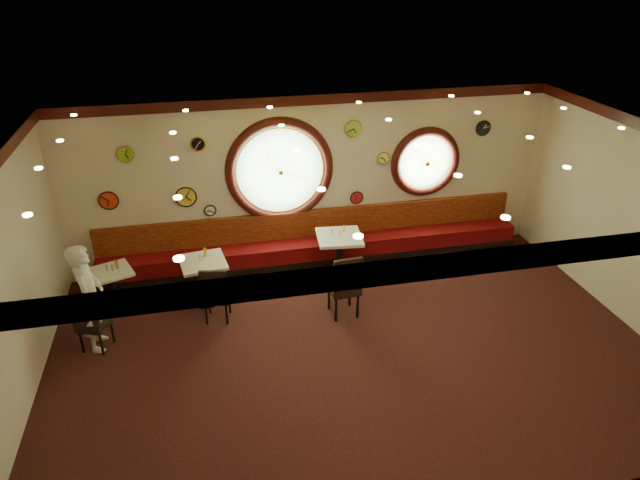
{
  "coord_description": "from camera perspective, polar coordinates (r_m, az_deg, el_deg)",
  "views": [
    {
      "loc": [
        -2.0,
        -6.68,
        5.42
      ],
      "look_at": [
        -0.34,
        0.8,
        1.5
      ],
      "focal_mm": 32.0,
      "sensor_mm": 36.0,
      "label": 1
    }
  ],
  "objects": [
    {
      "name": "table_c",
      "position": [
        10.3,
        1.92,
        -1.16
      ],
      "size": [
        0.86,
        0.86,
        0.86
      ],
      "color": "black",
      "rests_on": "floor"
    },
    {
      "name": "condiment_c_bottle",
      "position": [
        10.27,
        2.39,
        1.15
      ],
      "size": [
        0.04,
        0.04,
        0.14
      ],
      "primitive_type": "cylinder",
      "color": "gold",
      "rests_on": "table_c"
    },
    {
      "name": "molding_front",
      "position": [
        4.82,
        13.77,
        -2.37
      ],
      "size": [
        9.0,
        0.1,
        0.18
      ],
      "primitive_type": "cube",
      "color": "#350D09",
      "rests_on": "wall_back"
    },
    {
      "name": "molding_back",
      "position": [
        10.1,
        -0.78,
        13.88
      ],
      "size": [
        9.0,
        0.1,
        0.18
      ],
      "primitive_type": "cube",
      "color": "#350D09",
      "rests_on": "wall_back"
    },
    {
      "name": "condiment_b_pepper",
      "position": [
        9.63,
        -11.6,
        -1.83
      ],
      "size": [
        0.03,
        0.03,
        0.09
      ],
      "primitive_type": "cylinder",
      "color": "silver",
      "rests_on": "table_b"
    },
    {
      "name": "wall_clock_5",
      "position": [
        10.08,
        -12.12,
        9.37
      ],
      "size": [
        0.24,
        0.03,
        0.24
      ],
      "primitive_type": "cylinder",
      "rotation": [
        1.57,
        0.0,
        0.0
      ],
      "color": "black",
      "rests_on": "wall_back"
    },
    {
      "name": "wall_left",
      "position": [
        8.09,
        -28.85,
        -4.8
      ],
      "size": [
        0.02,
        6.0,
        3.2
      ],
      "primitive_type": "cube",
      "color": "beige",
      "rests_on": "floor"
    },
    {
      "name": "porthole_left_frame",
      "position": [
        10.39,
        -4.04,
        6.94
      ],
      "size": [
        1.98,
        0.18,
        1.98
      ],
      "primitive_type": "torus",
      "rotation": [
        1.57,
        0.0,
        0.0
      ],
      "color": "#350D09",
      "rests_on": "wall_back"
    },
    {
      "name": "wall_clock_1",
      "position": [
        10.42,
        3.34,
        11.08
      ],
      "size": [
        0.3,
        0.03,
        0.3
      ],
      "primitive_type": "cylinder",
      "rotation": [
        1.57,
        0.0,
        0.0
      ],
      "color": "#96D141",
      "rests_on": "wall_back"
    },
    {
      "name": "banquette_seat",
      "position": [
        10.86,
        -0.44,
        -0.72
      ],
      "size": [
        8.0,
        0.55,
        0.3
      ],
      "primitive_type": "cube",
      "color": "#5C070B",
      "rests_on": "banquette_base"
    },
    {
      "name": "wall_front",
      "position": [
        5.66,
        12.27,
        -16.05
      ],
      "size": [
        9.0,
        0.02,
        3.2
      ],
      "primitive_type": "cube",
      "color": "beige",
      "rests_on": "floor"
    },
    {
      "name": "wall_clock_7",
      "position": [
        10.5,
        -20.38,
        3.73
      ],
      "size": [
        0.32,
        0.03,
        0.32
      ],
      "primitive_type": "cylinder",
      "rotation": [
        1.57,
        0.0,
        0.0
      ],
      "color": "red",
      "rests_on": "wall_back"
    },
    {
      "name": "table_b",
      "position": [
        9.81,
        -11.49,
        -3.57
      ],
      "size": [
        0.82,
        0.82,
        0.8
      ],
      "color": "black",
      "rests_on": "floor"
    },
    {
      "name": "porthole_right_ring",
      "position": [
        11.11,
        10.54,
        7.62
      ],
      "size": [
        1.09,
        0.03,
        1.09
      ],
      "primitive_type": "torus",
      "rotation": [
        1.57,
        0.0,
        0.0
      ],
      "color": "gold",
      "rests_on": "wall_back"
    },
    {
      "name": "wall_clock_6",
      "position": [
        10.9,
        3.66,
        4.26
      ],
      "size": [
        0.24,
        0.03,
        0.24
      ],
      "primitive_type": "cylinder",
      "rotation": [
        1.57,
        0.0,
        0.0
      ],
      "color": "red",
      "rests_on": "wall_back"
    },
    {
      "name": "chair_c",
      "position": [
        9.17,
        2.58,
        -4.28
      ],
      "size": [
        0.51,
        0.51,
        0.7
      ],
      "rotation": [
        0.0,
        0.0,
        0.08
      ],
      "color": "black",
      "rests_on": "floor"
    },
    {
      "name": "condiment_c_salt",
      "position": [
        10.16,
        1.22,
        0.76
      ],
      "size": [
        0.04,
        0.04,
        0.1
      ],
      "primitive_type": "cylinder",
      "color": "silver",
      "rests_on": "table_c"
    },
    {
      "name": "porthole_left_ring",
      "position": [
        10.36,
        -4.01,
        6.88
      ],
      "size": [
        1.61,
        0.03,
        1.61
      ],
      "primitive_type": "torus",
      "rotation": [
        1.57,
        0.0,
        0.0
      ],
      "color": "gold",
      "rests_on": "wall_back"
    },
    {
      "name": "wall_clock_2",
      "position": [
        10.18,
        -18.87,
        8.1
      ],
      "size": [
        0.26,
        0.03,
        0.26
      ],
      "primitive_type": "cylinder",
      "rotation": [
        1.57,
        0.0,
        0.0
      ],
      "color": "#82CB28",
      "rests_on": "wall_back"
    },
    {
      "name": "banquette_back",
      "position": [
        10.87,
        -0.69,
        1.67
      ],
      "size": [
        8.0,
        0.1,
        0.55
      ],
      "primitive_type": "cube",
      "color": "#62070A",
      "rests_on": "wall_back"
    },
    {
      "name": "table_a",
      "position": [
        10.14,
        -19.95,
        -4.14
      ],
      "size": [
        0.81,
        0.81,
        0.69
      ],
      "color": "black",
      "rests_on": "floor"
    },
    {
      "name": "waiter",
      "position": [
        9.05,
        -22.06,
        -5.35
      ],
      "size": [
        0.44,
        0.65,
        1.72
      ],
      "primitive_type": "imported",
      "rotation": [
        0.0,
        0.0,
        1.62
      ],
      "color": "white",
      "rests_on": "floor"
    },
    {
      "name": "wall_clock_4",
      "position": [
        11.4,
        15.99,
        10.72
      ],
      "size": [
        0.28,
        0.03,
        0.28
      ],
      "primitive_type": "cylinder",
      "rotation": [
        1.57,
        0.0,
        0.0
      ],
      "color": "black",
      "rests_on": "wall_back"
    },
    {
      "name": "porthole_left_glass",
      "position": [
        10.4,
        -4.05,
        6.97
      ],
      "size": [
        1.66,
        0.02,
        1.66
      ],
      "primitive_type": "cylinder",
      "rotation": [
        1.57,
        0.0,
        0.0
      ],
      "color": "#8BC375",
      "rests_on": "wall_back"
    },
    {
      "name": "condiment_a_bottle",
      "position": [
        10.01,
        -19.69,
        -2.27
      ],
      "size": [
        0.05,
        0.05,
        0.17
      ],
      "primitive_type": "cylinder",
      "color": "gold",
      "rests_on": "table_a"
    },
    {
      "name": "condiment_b_bottle",
      "position": [
        9.75,
        -11.42,
        -1.17
      ],
      "size": [
        0.05,
        0.05,
        0.17
      ],
      "primitive_type": "cylinder",
      "color": "gold",
      "rests_on": "table_b"
    },
    {
      "name": "floor",
      "position": [
        8.83,
        3.35,
        -10.82
      ],
      "size": [
        9.0,
        6.0,
        0.0
      ],
      "primitive_type": "cube",
      "color": "black",
      "rests_on": "ground"
    },
    {
      "name": "condiment_a_pepper",
      "position": [
        9.98,
        -20.05,
        -2.66
      ],
      "size": [
        0.04,
        0.04,
        0.1
      ],
      "primitive_type": "cylinder",
      "color": "silver",
      "rests_on": "table_a"
    },
    {
      "name": "chair_a",
      "position": [
        9.1,
        -22.06,
        -7.38
      ],
      "size": [
        0.54,
        0.54,
        0.61
      ],
      "rotation": [
        0.0,
        0.0,
        -0.4
      ],
      "color": "black",
      "rests_on": "floor"
    },
    {
      "name": "condiment_b_salt",
      "position": [
        9.64,
        -11.91,
        -1.81
      ],
      "size": [
        0.03,
        0.03,
        0.09
      ],
      "primitive_type": "cylinder",
      "color": "silver",
      "rests_on": "table_b"
    },
    {
      "name": "wall_clock_8",
      "position": [
        10.41,
        -13.26,
        4.22
      ],
      "size": [
        0.36,
        0.03,
        0.36
      ],
      "primitive_type": "cylinder",
      "rotation": [
        1.57,
        0.0,
        0.0
      ],
      "color": "yellow",
      "rests_on": "wall_back"
    },
    {
      "name": "chair_b",
      "position": [
        9.22,
        -10.44,
        -5.1
      ],
      "size": [
        0.5,
        0.5,
        0.62
      ],
      "rotation": [
        0.0,
        0.0,
        -0.21
      ],
      "color": "black",
      "rests_on": "floor"
    },
    {
      "name": "banquette_base",
      "position": [
        10.98,
        -0.44,
        -1.88
      ],
      "size": [
        8.0,
        0.55,
        0.2
      ],
      "primitive_type": "cube",
      "color": "black",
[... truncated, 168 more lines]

